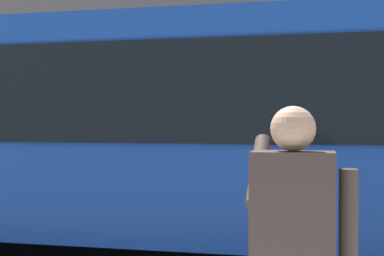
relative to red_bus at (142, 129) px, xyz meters
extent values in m
cube|color=#1947AD|center=(-0.02, -0.01, 0.02)|extent=(9.00, 2.50, 2.60)
cube|color=black|center=(-0.02, 1.25, 0.42)|extent=(7.60, 0.06, 1.10)
cylinder|color=black|center=(-3.02, -1.11, -1.18)|extent=(1.00, 0.28, 1.00)
cube|color=#473833|center=(-2.14, 4.17, -0.38)|extent=(0.40, 0.24, 0.66)
sphere|color=#D8A884|center=(-2.14, 4.17, 0.06)|extent=(0.22, 0.22, 0.22)
cylinder|color=#473833|center=(-2.40, 4.17, -0.42)|extent=(0.09, 0.09, 0.58)
cylinder|color=#473833|center=(-1.96, 4.01, -0.16)|extent=(0.09, 0.48, 0.37)
cube|color=black|center=(-2.04, 3.87, 0.04)|extent=(0.07, 0.01, 0.14)
camera|label=1|loc=(-2.26, 6.88, 0.09)|focal=51.68mm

